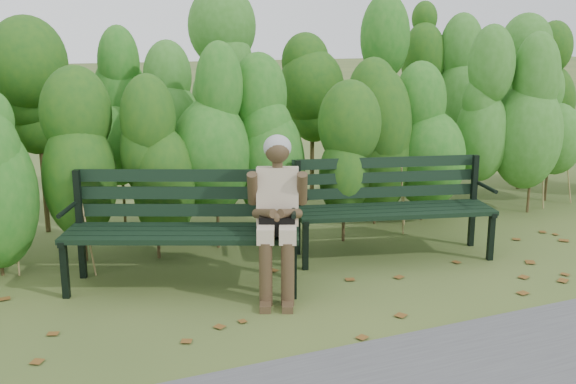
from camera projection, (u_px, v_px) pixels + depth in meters
name	position (u px, v px, depth m)	size (l,w,h in m)	color
ground	(305.00, 294.00, 5.31)	(80.00, 80.00, 0.00)	#3F5324
hedge_band	(228.00, 110.00, 6.68)	(11.04, 1.67, 2.42)	#47381E
leaf_litter	(323.00, 293.00, 5.32)	(5.88, 2.18, 0.01)	brown
bench_left	(184.00, 219.00, 5.41)	(1.93, 1.28, 0.92)	black
bench_right	(391.00, 199.00, 6.14)	(1.86, 1.01, 0.89)	black
seated_woman	(277.00, 205.00, 5.19)	(0.56, 0.74, 1.24)	#C2A899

